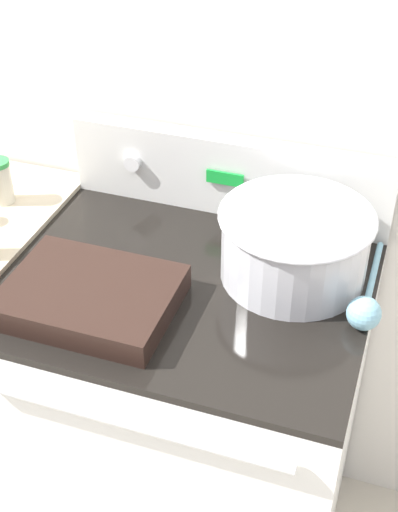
% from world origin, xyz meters
% --- Properties ---
extents(kitchen_wall, '(8.00, 0.05, 2.50)m').
position_xyz_m(kitchen_wall, '(0.00, 0.67, 1.25)').
color(kitchen_wall, silver).
rests_on(kitchen_wall, ground_plane).
extents(stove_range, '(0.77, 0.67, 0.93)m').
position_xyz_m(stove_range, '(0.00, 0.32, 0.47)').
color(stove_range, silver).
rests_on(stove_range, ground_plane).
extents(control_panel, '(0.77, 0.07, 0.19)m').
position_xyz_m(control_panel, '(0.00, 0.61, 1.03)').
color(control_panel, silver).
rests_on(control_panel, stove_range).
extents(mixing_bowl, '(0.33, 0.33, 0.16)m').
position_xyz_m(mixing_bowl, '(0.21, 0.41, 1.02)').
color(mixing_bowl, silver).
rests_on(mixing_bowl, stove_range).
extents(casserole_dish, '(0.34, 0.26, 0.05)m').
position_xyz_m(casserole_dish, '(-0.16, 0.18, 0.96)').
color(casserole_dish, black).
rests_on(casserole_dish, stove_range).
extents(ladle, '(0.07, 0.32, 0.07)m').
position_xyz_m(ladle, '(0.37, 0.32, 0.96)').
color(ladle, '#7AB2C6').
rests_on(ladle, stove_range).
extents(spice_jar_green_cap, '(0.06, 0.06, 0.11)m').
position_xyz_m(spice_jar_green_cap, '(-0.53, 0.46, 1.00)').
color(spice_jar_green_cap, beige).
rests_on(spice_jar_green_cap, side_counter).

